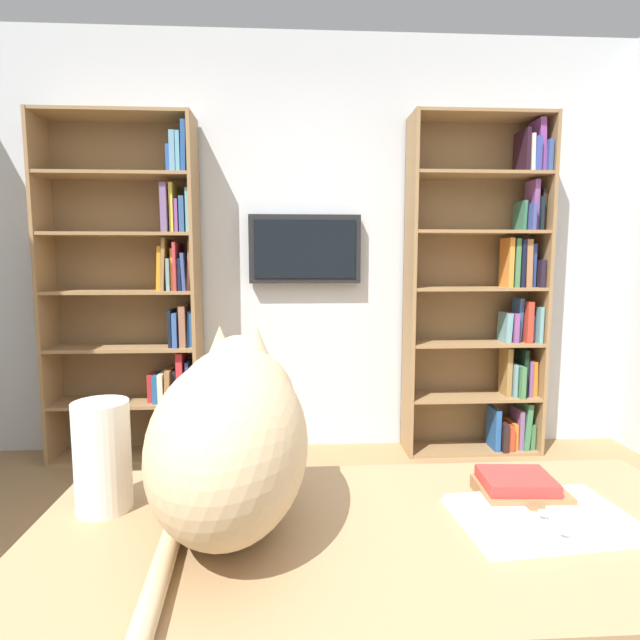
# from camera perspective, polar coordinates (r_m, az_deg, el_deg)

# --- Properties ---
(wall_back) EXTENTS (4.52, 0.06, 2.70)m
(wall_back) POSITION_cam_1_polar(r_m,az_deg,el_deg) (3.37, -2.12, 8.29)
(wall_back) COLOR silver
(wall_back) RESTS_ON ground
(bookshelf_left) EXTENTS (0.88, 0.28, 2.16)m
(bookshelf_left) POSITION_cam_1_polar(r_m,az_deg,el_deg) (3.45, 18.69, 2.80)
(bookshelf_left) COLOR #937047
(bookshelf_left) RESTS_ON ground
(bookshelf_right) EXTENTS (0.94, 0.28, 2.13)m
(bookshelf_right) POSITION_cam_1_polar(r_m,az_deg,el_deg) (3.34, -19.61, 2.23)
(bookshelf_right) COLOR #937047
(bookshelf_right) RESTS_ON ground
(wall_mounted_tv) EXTENTS (0.72, 0.07, 0.44)m
(wall_mounted_tv) POSITION_cam_1_polar(r_m,az_deg,el_deg) (3.28, -1.73, 8.05)
(wall_mounted_tv) COLOR black
(desk) EXTENTS (1.34, 0.58, 0.75)m
(desk) POSITION_cam_1_polar(r_m,az_deg,el_deg) (1.09, 7.23, -28.78)
(desk) COLOR #A37F56
(desk) RESTS_ON ground
(cat) EXTENTS (0.29, 0.64, 0.36)m
(cat) POSITION_cam_1_polar(r_m,az_deg,el_deg) (1.02, -9.98, -12.01)
(cat) COLOR #D1B284
(cat) RESTS_ON desk
(open_binder) EXTENTS (0.35, 0.25, 0.02)m
(open_binder) POSITION_cam_1_polar(r_m,az_deg,el_deg) (1.13, 24.02, -19.81)
(open_binder) COLOR white
(open_binder) RESTS_ON desk
(paper_towel_roll) EXTENTS (0.11, 0.11, 0.22)m
(paper_towel_roll) POSITION_cam_1_polar(r_m,az_deg,el_deg) (1.14, -23.46, -13.98)
(paper_towel_roll) COLOR white
(paper_towel_roll) RESTS_ON desk
(desk_book_stack) EXTENTS (0.18, 0.13, 0.05)m
(desk_book_stack) POSITION_cam_1_polar(r_m,az_deg,el_deg) (1.20, 21.66, -17.33)
(desk_book_stack) COLOR #996B42
(desk_book_stack) RESTS_ON desk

